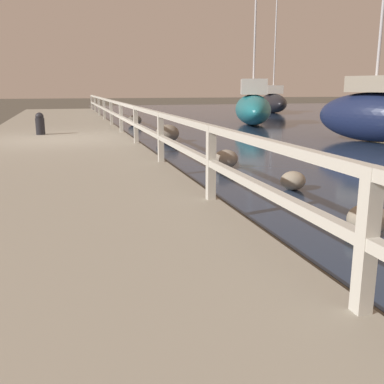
# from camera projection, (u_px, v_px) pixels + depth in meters

# --- Properties ---
(ground_plane) EXTENTS (120.00, 120.00, 0.00)m
(ground_plane) POSITION_uv_depth(u_px,v_px,m) (56.00, 149.00, 11.95)
(ground_plane) COLOR #4C473D
(dock_walkway) EXTENTS (4.06, 36.00, 0.27)m
(dock_walkway) POSITION_uv_depth(u_px,v_px,m) (56.00, 144.00, 11.92)
(dock_walkway) COLOR gray
(dock_walkway) RESTS_ON ground
(railing) EXTENTS (0.10, 32.50, 0.90)m
(railing) POSITION_uv_depth(u_px,v_px,m) (127.00, 114.00, 12.26)
(railing) COLOR beige
(railing) RESTS_ON dock_walkway
(boulder_upstream) EXTENTS (0.47, 0.42, 0.35)m
(boulder_upstream) POSITION_uv_depth(u_px,v_px,m) (368.00, 219.00, 4.99)
(boulder_upstream) COLOR gray
(boulder_upstream) RESTS_ON ground
(boulder_water_edge) EXTENTS (0.71, 0.64, 0.53)m
(boulder_water_edge) POSITION_uv_depth(u_px,v_px,m) (167.00, 133.00, 13.45)
(boulder_water_edge) COLOR slate
(boulder_water_edge) RESTS_ON ground
(boulder_far_strip) EXTENTS (0.50, 0.45, 0.38)m
(boulder_far_strip) POSITION_uv_depth(u_px,v_px,m) (226.00, 159.00, 9.15)
(boulder_far_strip) COLOR gray
(boulder_far_strip) RESTS_ON ground
(boulder_downstream) EXTENTS (0.41, 0.37, 0.30)m
(boulder_downstream) POSITION_uv_depth(u_px,v_px,m) (293.00, 181.00, 7.19)
(boulder_downstream) COLOR gray
(boulder_downstream) RESTS_ON ground
(boulder_mid_strip) EXTENTS (0.60, 0.54, 0.45)m
(boulder_mid_strip) POSITION_uv_depth(u_px,v_px,m) (135.00, 120.00, 19.52)
(boulder_mid_strip) COLOR #666056
(boulder_mid_strip) RESTS_ON ground
(mooring_bollard) EXTENTS (0.26, 0.26, 0.64)m
(mooring_bollard) POSITION_uv_depth(u_px,v_px,m) (40.00, 124.00, 12.97)
(mooring_bollard) COLOR black
(mooring_bollard) RESTS_ON dock_walkway
(sailboat_teal) EXTENTS (3.45, 6.02, 5.81)m
(sailboat_teal) POSITION_uv_depth(u_px,v_px,m) (253.00, 107.00, 19.94)
(sailboat_teal) COLOR #1E707A
(sailboat_teal) RESTS_ON water_surface
(sailboat_navy) EXTENTS (2.82, 3.93, 6.49)m
(sailboat_navy) POSITION_uv_depth(u_px,v_px,m) (373.00, 114.00, 13.47)
(sailboat_navy) COLOR #192347
(sailboat_navy) RESTS_ON water_surface
(sailboat_black) EXTENTS (3.01, 6.10, 7.48)m
(sailboat_black) POSITION_uv_depth(u_px,v_px,m) (273.00, 102.00, 29.64)
(sailboat_black) COLOR black
(sailboat_black) RESTS_ON water_surface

